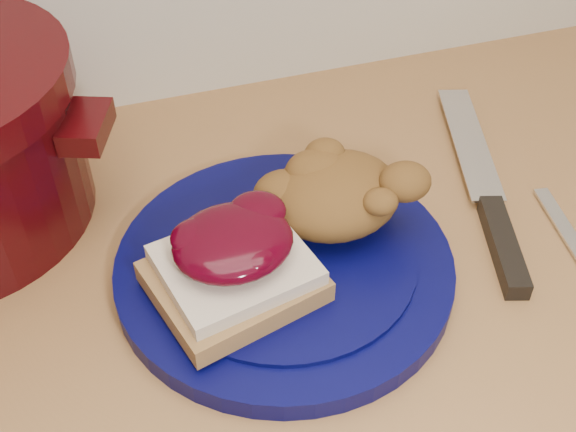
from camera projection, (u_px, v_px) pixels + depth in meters
name	position (u px, v px, depth m)	size (l,w,h in m)	color
plate	(284.00, 266.00, 0.64)	(0.30, 0.30, 0.02)	#04053A
sandwich	(234.00, 263.00, 0.58)	(0.15, 0.14, 0.06)	olive
stuffing_mound	(335.00, 195.00, 0.64)	(0.12, 0.10, 0.06)	brown
chef_knife	(493.00, 214.00, 0.69)	(0.12, 0.31, 0.02)	black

